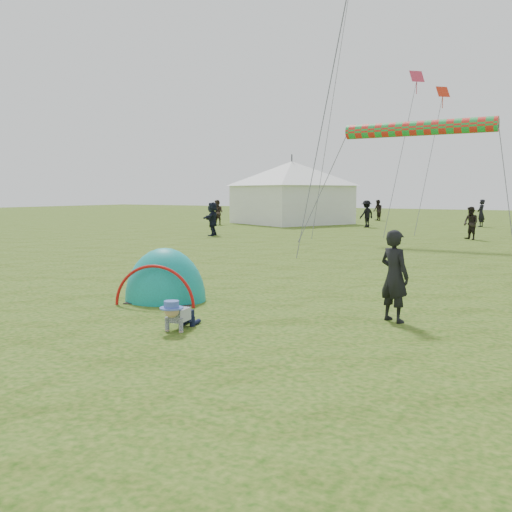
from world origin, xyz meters
The scene contains 16 objects.
ground centered at (0.00, 0.00, 0.00)m, with size 140.00×140.00×0.00m, color #114107.
crawling_toddler centered at (-0.65, 0.34, 0.27)m, with size 0.49×0.70×0.54m, color black, non-canonical shape.
popup_tent centered at (-2.54, 2.24, 0.00)m, with size 1.73×1.42×2.24m, color #157973.
standing_adult centered at (2.21, 2.82, 0.82)m, with size 0.60×0.39×1.63m, color black.
event_marquee centered at (-14.04, 29.79, 2.40)m, with size 6.97×6.97×4.79m, color white, non-canonical shape.
crowd_person_0 centered at (-19.90, 33.51, 0.82)m, with size 0.60×0.39×1.65m, color #2F3137.
crowd_person_1 centered at (-9.99, 36.77, 0.84)m, with size 0.81×0.63×1.67m, color black.
crowd_person_7 centered at (-0.10, 21.75, 0.79)m, with size 0.77×0.60×1.59m, color black.
crowd_person_9 centered at (-7.76, 28.23, 0.87)m, with size 1.13×0.65×1.74m, color black.
crowd_person_11 centered at (-12.18, 17.37, 0.88)m, with size 1.63×0.52×1.76m, color black.
crowd_person_12 centered at (-1.53, 32.56, 0.90)m, with size 0.66×0.43×1.80m, color black.
crowd_person_13 centered at (-17.66, 25.63, 0.86)m, with size 0.84×0.65×1.73m, color #372A25.
crowd_person_15 centered at (-17.88, 33.82, 0.86)m, with size 1.11×0.64×1.72m, color black.
rainbow_tube_kite centered at (-1.74, 18.07, 5.01)m, with size 0.64×0.64×6.46m, color red.
diamond_kite_5 centered at (-4.01, 25.56, 8.67)m, with size 0.77×0.77×0.00m, color #CE324B.
diamond_kite_7 centered at (-3.09, 27.77, 8.08)m, with size 0.74×0.74×0.00m, color red.
Camera 1 is at (5.29, -6.92, 2.29)m, focal length 40.00 mm.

